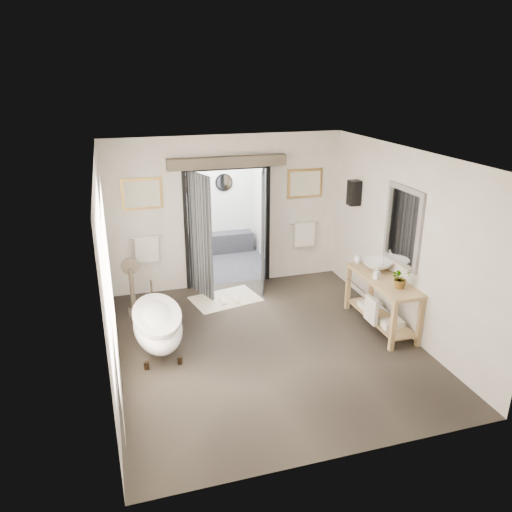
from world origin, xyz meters
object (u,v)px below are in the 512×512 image
object	(u,v)px
vanity	(381,298)
rug	(226,299)
clawfoot_tub	(158,324)
basin	(377,266)

from	to	relation	value
vanity	rug	xyz separation A→B (m)	(-2.19, 1.73, -0.50)
clawfoot_tub	vanity	world-z (taller)	vanity
basin	rug	bearing A→B (deg)	126.86
vanity	basin	distance (m)	0.56
vanity	rug	distance (m)	2.83
clawfoot_tub	basin	size ratio (longest dim) A/B	3.23
vanity	rug	bearing A→B (deg)	141.65
clawfoot_tub	vanity	size ratio (longest dim) A/B	1.01
vanity	basin	size ratio (longest dim) A/B	3.20
vanity	clawfoot_tub	bearing A→B (deg)	173.90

